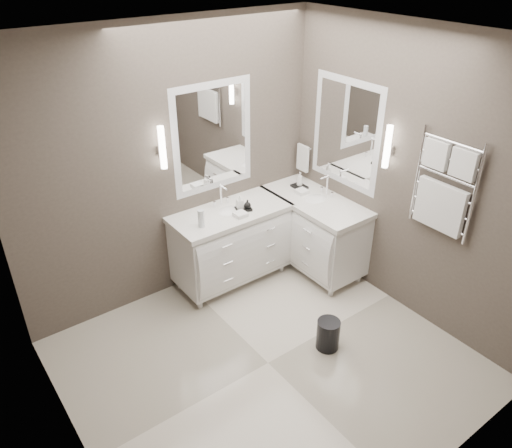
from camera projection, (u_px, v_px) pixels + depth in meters
floor at (268, 363)px, 4.40m from camera, size 3.20×3.00×0.01m
ceiling at (273, 41)px, 3.04m from camera, size 3.20×3.00×0.01m
wall_back at (173, 167)px, 4.76m from camera, size 3.20×0.01×2.70m
wall_front at (443, 347)px, 2.67m from camera, size 3.20×0.01×2.70m
wall_left at (53, 316)px, 2.89m from camera, size 0.01×3.00×2.70m
wall_right at (408, 178)px, 4.55m from camera, size 0.01×3.00×2.70m
vanity_back at (231, 241)px, 5.23m from camera, size 1.24×0.59×0.97m
vanity_right at (314, 228)px, 5.46m from camera, size 0.59×1.24×0.97m
mirror_back at (213, 138)px, 4.88m from camera, size 0.90×0.02×1.10m
mirror_right at (346, 133)px, 5.00m from camera, size 0.02×0.90×1.10m
sconce_back at (162, 148)px, 4.52m from camera, size 0.06×0.06×0.40m
sconce_right at (387, 148)px, 4.54m from camera, size 0.06×0.06×0.40m
towel_bar_corner at (303, 157)px, 5.57m from camera, size 0.03×0.22×0.30m
towel_ladder at (443, 191)px, 4.22m from camera, size 0.06×0.58×0.90m
waste_bin at (328, 334)px, 4.50m from camera, size 0.28×0.28×0.29m
amenity_tray_back at (243, 209)px, 5.06m from camera, size 0.19×0.16×0.02m
amenity_tray_right at (299, 187)px, 5.51m from camera, size 0.13×0.17×0.03m
water_bottle at (201, 218)px, 4.73m from camera, size 0.08×0.08×0.18m
soap_bottle_a at (240, 202)px, 5.02m from camera, size 0.08×0.08×0.14m
soap_bottle_b at (247, 204)px, 5.02m from camera, size 0.08×0.08×0.09m
soap_bottle_c at (300, 179)px, 5.46m from camera, size 0.08×0.08×0.16m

